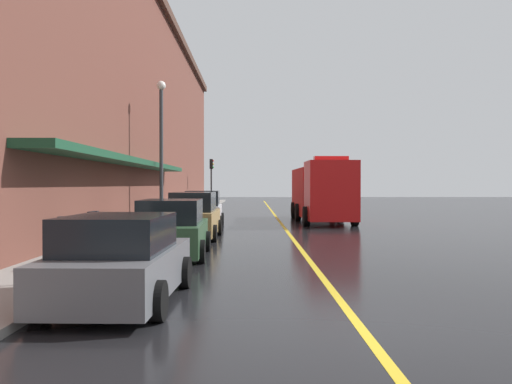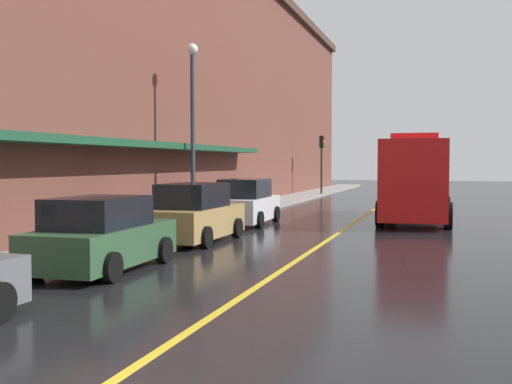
{
  "view_description": "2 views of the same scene",
  "coord_description": "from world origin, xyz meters",
  "px_view_note": "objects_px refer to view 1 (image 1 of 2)",
  "views": [
    {
      "loc": [
        -1.61,
        -7.58,
        2.11
      ],
      "look_at": [
        -1.33,
        24.67,
        1.66
      ],
      "focal_mm": 36.63,
      "sensor_mm": 36.0,
      "label": 1
    },
    {
      "loc": [
        3.53,
        -4.58,
        2.46
      ],
      "look_at": [
        -2.62,
        15.19,
        1.46
      ],
      "focal_mm": 42.8,
      "sensor_mm": 36.0,
      "label": 2
    }
  ],
  "objects_px": {
    "parked_car_3": "(203,210)",
    "parking_meter_1": "(63,238)",
    "parked_car_0": "(120,261)",
    "parking_meter_0": "(95,229)",
    "parked_car_1": "(172,230)",
    "traffic_light_near": "(211,173)",
    "parked_car_2": "(194,217)",
    "fire_truck": "(321,192)",
    "parking_meter_2": "(91,230)",
    "street_lamp_left": "(161,137)"
  },
  "relations": [
    {
      "from": "parked_car_1",
      "to": "parking_meter_0",
      "type": "height_order",
      "value": "parked_car_1"
    },
    {
      "from": "parking_meter_0",
      "to": "street_lamp_left",
      "type": "bearing_deg",
      "value": 92.72
    },
    {
      "from": "parked_car_1",
      "to": "parked_car_2",
      "type": "xyz_separation_m",
      "value": [
        0.05,
        5.29,
        0.06
      ]
    },
    {
      "from": "parked_car_3",
      "to": "parking_meter_1",
      "type": "distance_m",
      "value": 15.68
    },
    {
      "from": "parking_meter_2",
      "to": "parked_car_3",
      "type": "bearing_deg",
      "value": 84.49
    },
    {
      "from": "fire_truck",
      "to": "parking_meter_0",
      "type": "xyz_separation_m",
      "value": [
        -7.71,
        -17.3,
        -0.63
      ]
    },
    {
      "from": "parked_car_3",
      "to": "parking_meter_2",
      "type": "distance_m",
      "value": 13.84
    },
    {
      "from": "parking_meter_1",
      "to": "parking_meter_0",
      "type": "bearing_deg",
      "value": 90.0
    },
    {
      "from": "parking_meter_0",
      "to": "parking_meter_2",
      "type": "distance_m",
      "value": 0.29
    },
    {
      "from": "parked_car_0",
      "to": "parked_car_1",
      "type": "relative_size",
      "value": 1.02
    },
    {
      "from": "parked_car_1",
      "to": "parking_meter_1",
      "type": "xyz_separation_m",
      "value": [
        -1.43,
        -4.79,
        0.27
      ]
    },
    {
      "from": "parked_car_0",
      "to": "parked_car_3",
      "type": "height_order",
      "value": "parked_car_3"
    },
    {
      "from": "parked_car_2",
      "to": "traffic_light_near",
      "type": "distance_m",
      "value": 27.52
    },
    {
      "from": "fire_truck",
      "to": "parked_car_3",
      "type": "bearing_deg",
      "value": -59.95
    },
    {
      "from": "parked_car_0",
      "to": "parked_car_2",
      "type": "xyz_separation_m",
      "value": [
        0.08,
        11.13,
        0.1
      ]
    },
    {
      "from": "parked_car_2",
      "to": "fire_truck",
      "type": "height_order",
      "value": "fire_truck"
    },
    {
      "from": "parked_car_3",
      "to": "parking_meter_0",
      "type": "bearing_deg",
      "value": 172.63
    },
    {
      "from": "parking_meter_1",
      "to": "parking_meter_2",
      "type": "relative_size",
      "value": 1.0
    },
    {
      "from": "fire_truck",
      "to": "street_lamp_left",
      "type": "distance_m",
      "value": 9.91
    },
    {
      "from": "parked_car_1",
      "to": "parked_car_3",
      "type": "bearing_deg",
      "value": -0.9
    },
    {
      "from": "parking_meter_1",
      "to": "parked_car_0",
      "type": "bearing_deg",
      "value": -36.88
    },
    {
      "from": "parked_car_1",
      "to": "parking_meter_1",
      "type": "relative_size",
      "value": 3.15
    },
    {
      "from": "parked_car_0",
      "to": "parked_car_3",
      "type": "bearing_deg",
      "value": 1.94
    },
    {
      "from": "parked_car_0",
      "to": "parking_meter_1",
      "type": "relative_size",
      "value": 3.2
    },
    {
      "from": "parked_car_2",
      "to": "fire_truck",
      "type": "relative_size",
      "value": 0.45
    },
    {
      "from": "parked_car_2",
      "to": "fire_truck",
      "type": "bearing_deg",
      "value": -32.99
    },
    {
      "from": "parked_car_0",
      "to": "traffic_light_near",
      "type": "relative_size",
      "value": 0.99
    },
    {
      "from": "parking_meter_1",
      "to": "parked_car_1",
      "type": "bearing_deg",
      "value": 73.36
    },
    {
      "from": "parked_car_3",
      "to": "parking_meter_1",
      "type": "height_order",
      "value": "parked_car_3"
    },
    {
      "from": "parking_meter_0",
      "to": "traffic_light_near",
      "type": "distance_m",
      "value": 35.38
    },
    {
      "from": "fire_truck",
      "to": "parking_meter_1",
      "type": "xyz_separation_m",
      "value": [
        -7.71,
        -19.45,
        -0.63
      ]
    },
    {
      "from": "parking_meter_0",
      "to": "parking_meter_2",
      "type": "xyz_separation_m",
      "value": [
        0.0,
        -0.29,
        0.0
      ]
    },
    {
      "from": "parking_meter_0",
      "to": "parking_meter_1",
      "type": "height_order",
      "value": "same"
    },
    {
      "from": "parked_car_0",
      "to": "parked_car_1",
      "type": "xyz_separation_m",
      "value": [
        0.03,
        5.84,
        0.04
      ]
    },
    {
      "from": "parked_car_0",
      "to": "street_lamp_left",
      "type": "xyz_separation_m",
      "value": [
        -2.0,
        15.84,
        3.66
      ]
    },
    {
      "from": "parked_car_2",
      "to": "fire_truck",
      "type": "distance_m",
      "value": 11.28
    },
    {
      "from": "fire_truck",
      "to": "traffic_light_near",
      "type": "distance_m",
      "value": 19.63
    },
    {
      "from": "parked_car_0",
      "to": "parking_meter_0",
      "type": "height_order",
      "value": "parked_car_0"
    },
    {
      "from": "parking_meter_0",
      "to": "parking_meter_1",
      "type": "bearing_deg",
      "value": -90.0
    },
    {
      "from": "parking_meter_1",
      "to": "traffic_light_near",
      "type": "distance_m",
      "value": 37.52
    },
    {
      "from": "parked_car_0",
      "to": "parking_meter_1",
      "type": "xyz_separation_m",
      "value": [
        -1.4,
        1.05,
        0.32
      ]
    },
    {
      "from": "parked_car_2",
      "to": "parking_meter_2",
      "type": "bearing_deg",
      "value": 170.38
    },
    {
      "from": "parked_car_2",
      "to": "parking_meter_2",
      "type": "xyz_separation_m",
      "value": [
        -1.49,
        -8.23,
        0.22
      ]
    },
    {
      "from": "traffic_light_near",
      "to": "parking_meter_0",
      "type": "bearing_deg",
      "value": -90.1
    },
    {
      "from": "parked_car_3",
      "to": "traffic_light_near",
      "type": "relative_size",
      "value": 1.0
    },
    {
      "from": "parked_car_0",
      "to": "fire_truck",
      "type": "relative_size",
      "value": 0.45
    },
    {
      "from": "parked_car_0",
      "to": "parking_meter_1",
      "type": "height_order",
      "value": "parked_car_0"
    },
    {
      "from": "parking_meter_0",
      "to": "street_lamp_left",
      "type": "distance_m",
      "value": 13.09
    },
    {
      "from": "parked_car_2",
      "to": "parked_car_3",
      "type": "distance_m",
      "value": 5.55
    },
    {
      "from": "parked_car_0",
      "to": "parking_meter_2",
      "type": "bearing_deg",
      "value": 27.47
    }
  ]
}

